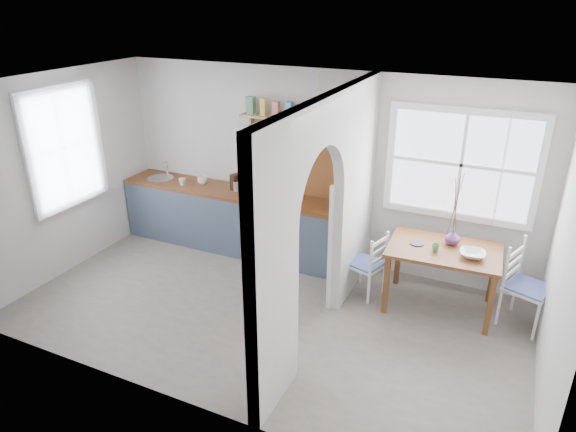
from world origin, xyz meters
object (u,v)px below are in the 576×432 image
at_px(dining_table, 440,278).
at_px(kettle, 343,202).
at_px(chair_right, 529,287).
at_px(chair_left, 366,263).
at_px(vase, 453,237).

xyz_separation_m(dining_table, kettle, (-1.33, 0.30, 0.63)).
distance_m(chair_right, kettle, 2.34).
height_order(chair_left, chair_right, chair_right).
relative_size(chair_left, vase, 4.61).
relative_size(chair_left, kettle, 3.47).
distance_m(chair_right, vase, 0.96).
distance_m(dining_table, chair_right, 0.94).
relative_size(dining_table, chair_right, 1.28).
bearing_deg(chair_right, chair_left, 113.68).
bearing_deg(dining_table, chair_right, -0.30).
bearing_deg(chair_left, chair_right, 110.21).
xyz_separation_m(dining_table, chair_right, (0.93, 0.04, 0.10)).
height_order(chair_left, vase, vase).
height_order(dining_table, chair_left, chair_left).
height_order(chair_right, vase, chair_right).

